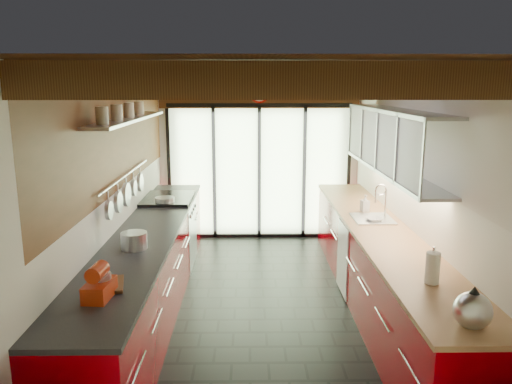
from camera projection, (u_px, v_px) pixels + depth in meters
ground at (264, 308)px, 5.61m from camera, size 5.50×5.50×0.00m
room_shell at (265, 163)px, 5.26m from camera, size 5.50×5.50×5.50m
ceiling_beams at (264, 84)px, 5.46m from camera, size 3.14×5.06×4.90m
glass_door at (259, 136)px, 7.89m from camera, size 2.95×0.10×2.90m
left_counter at (149, 270)px, 5.49m from camera, size 0.68×5.00×0.92m
range_stove at (169, 231)px, 6.91m from camera, size 0.66×0.90×0.97m
right_counter at (379, 269)px, 5.53m from camera, size 0.68×5.00×0.92m
sink_assembly at (374, 216)px, 5.82m from camera, size 0.45×0.52×0.43m
upper_cabinets_right at (393, 141)px, 5.54m from camera, size 0.34×3.00×3.00m
left_wall_fixtures at (129, 143)px, 5.38m from camera, size 0.28×2.60×0.96m
stand_mixer at (99, 284)px, 3.65m from camera, size 0.20×0.31×0.27m
pot_large at (134, 241)px, 4.76m from camera, size 0.29×0.29×0.16m
pot_small at (165, 201)px, 6.52m from camera, size 0.32×0.32×0.10m
cutting_board at (108, 285)px, 3.87m from camera, size 0.30×0.37×0.03m
kettle at (473, 308)px, 3.21m from camera, size 0.31×0.34×0.29m
paper_towel at (433, 268)px, 3.91m from camera, size 0.12×0.12×0.30m
soap_bottle at (365, 203)px, 6.17m from camera, size 0.11×0.11×0.21m
bowl at (374, 220)px, 5.72m from camera, size 0.22×0.22×0.05m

